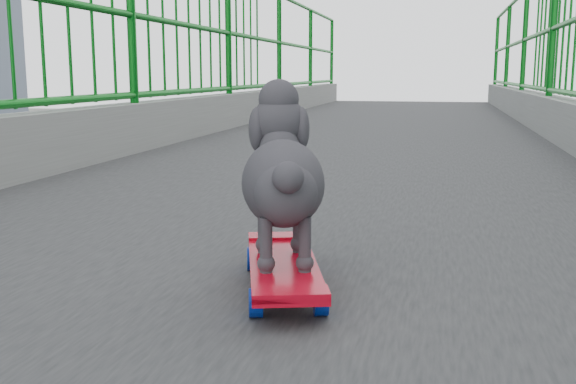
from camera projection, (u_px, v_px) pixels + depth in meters
The scene contains 2 objects.
skateboard at pixel (283, 269), 1.53m from camera, with size 0.29×0.54×0.07m.
poodle at pixel (282, 173), 1.51m from camera, with size 0.26×0.43×0.37m.
Camera 1 is at (0.52, -0.03, 7.49)m, focal length 42.00 mm.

